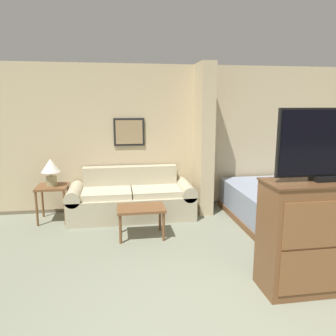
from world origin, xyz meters
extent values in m
cube|color=#CCB78E|center=(0.00, 3.83, 1.30)|extent=(7.08, 0.12, 2.60)
cube|color=#70644E|center=(0.00, 3.76, 0.03)|extent=(7.08, 0.02, 0.06)
cube|color=black|center=(-0.69, 3.75, 1.42)|extent=(0.54, 0.02, 0.49)
cube|color=#9E845B|center=(-0.69, 3.74, 1.42)|extent=(0.47, 0.01, 0.42)
cube|color=#CCB78E|center=(0.60, 3.46, 1.30)|extent=(0.24, 0.62, 2.60)
cube|color=#B7AD8E|center=(-0.69, 3.31, 0.20)|extent=(1.65, 0.84, 0.40)
cube|color=#B7AD8E|center=(-0.69, 3.63, 0.61)|extent=(1.65, 0.20, 0.43)
cube|color=#B7AD8E|center=(-1.63, 3.31, 0.20)|extent=(0.23, 0.84, 0.40)
cylinder|color=#B7AD8E|center=(-1.63, 3.31, 0.45)|extent=(0.25, 0.84, 0.25)
cube|color=#B7AD8E|center=(0.25, 3.31, 0.20)|extent=(0.23, 0.84, 0.40)
cylinder|color=#B7AD8E|center=(0.25, 3.31, 0.45)|extent=(0.25, 0.84, 0.25)
cube|color=beige|center=(-1.10, 3.26, 0.45)|extent=(0.80, 0.60, 0.10)
cube|color=beige|center=(-0.28, 3.26, 0.45)|extent=(0.80, 0.60, 0.10)
cube|color=brown|center=(-0.60, 2.42, 0.44)|extent=(0.69, 0.47, 0.04)
cylinder|color=brown|center=(-0.90, 2.23, 0.21)|extent=(0.04, 0.04, 0.42)
cylinder|color=brown|center=(-0.29, 2.23, 0.21)|extent=(0.04, 0.04, 0.42)
cylinder|color=brown|center=(-0.90, 2.62, 0.21)|extent=(0.04, 0.04, 0.42)
cylinder|color=brown|center=(-0.29, 2.62, 0.21)|extent=(0.04, 0.04, 0.42)
cube|color=brown|center=(-1.98, 3.33, 0.58)|extent=(0.49, 0.49, 0.04)
cylinder|color=brown|center=(-2.20, 3.11, 0.28)|extent=(0.04, 0.04, 0.56)
cylinder|color=brown|center=(-1.77, 3.11, 0.28)|extent=(0.04, 0.04, 0.56)
cylinder|color=brown|center=(-2.20, 3.54, 0.28)|extent=(0.04, 0.04, 0.56)
cylinder|color=brown|center=(-1.77, 3.54, 0.28)|extent=(0.04, 0.04, 0.56)
cylinder|color=tan|center=(-1.98, 3.33, 0.68)|extent=(0.17, 0.17, 0.16)
cylinder|color=tan|center=(-1.98, 3.33, 0.79)|extent=(0.02, 0.02, 0.07)
cone|color=white|center=(-1.98, 3.33, 0.94)|extent=(0.31, 0.31, 0.22)
cube|color=brown|center=(1.12, 0.79, 0.57)|extent=(1.17, 0.47, 1.15)
cube|color=#54351E|center=(1.12, 0.79, 1.16)|extent=(1.20, 0.49, 0.02)
cube|color=brown|center=(1.12, 0.55, 0.80)|extent=(1.07, 0.01, 0.46)
cube|color=brown|center=(1.12, 0.55, 0.32)|extent=(1.07, 0.01, 0.46)
cube|color=black|center=(1.12, 0.79, 1.19)|extent=(0.24, 0.16, 0.05)
cube|color=black|center=(1.12, 0.79, 1.55)|extent=(1.04, 0.04, 0.67)
cube|color=black|center=(1.12, 0.77, 1.55)|extent=(1.00, 0.01, 0.63)
cube|color=brown|center=(1.88, 2.68, 0.05)|extent=(1.82, 2.06, 0.10)
cube|color=#8993A8|center=(1.88, 2.68, 0.32)|extent=(1.78, 2.02, 0.45)
cube|color=white|center=(1.88, 3.47, 0.50)|extent=(1.66, 0.36, 0.10)
cube|color=#232D4C|center=(1.99, 2.68, 0.76)|extent=(0.30, 0.21, 0.43)
cube|color=#232D4C|center=(1.99, 2.56, 0.68)|extent=(0.23, 0.03, 0.19)
ellipsoid|color=#232D4C|center=(1.99, 2.68, 0.98)|extent=(0.29, 0.20, 0.10)
camera|label=1|loc=(-0.92, -2.11, 1.93)|focal=35.00mm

